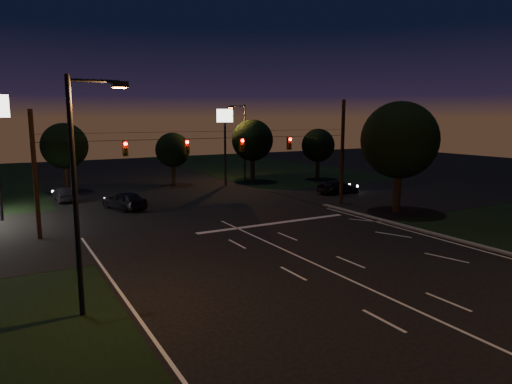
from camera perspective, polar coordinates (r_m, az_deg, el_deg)
ground at (r=22.12m, az=11.57°, el=-10.68°), size 140.00×140.00×0.00m
cross_street_right at (r=46.86m, az=17.28°, el=-0.33°), size 20.00×16.00×0.02m
center_line at (r=18.39m, az=24.36°, el=-15.57°), size 0.14×40.00×0.01m
stop_bar at (r=32.74m, az=2.32°, el=-3.93°), size 12.00×0.50×0.01m
utility_pole_right at (r=40.71m, az=10.54°, el=-1.47°), size 0.30×0.30×9.00m
utility_pole_left at (r=31.54m, az=-25.38°, el=-5.36°), size 0.28×0.28×8.00m
signal_span at (r=33.58m, az=-5.14°, el=5.86°), size 24.00×0.40×1.56m
pole_sign_right at (r=50.55m, az=-3.90°, el=7.84°), size 1.80×0.30×8.40m
street_light_left at (r=17.92m, az=-20.97°, el=1.49°), size 2.20×0.35×9.00m
street_light_right_far at (r=53.82m, az=-1.68°, el=6.88°), size 2.20×0.35×9.00m
tree_right_near at (r=37.59m, az=17.35°, el=6.11°), size 6.00×6.00×8.76m
tree_far_b at (r=50.14m, az=-22.81°, el=5.27°), size 4.60×4.60×6.98m
tree_far_c at (r=51.64m, az=-10.39°, el=5.15°), size 3.80×3.80×5.86m
tree_far_d at (r=53.45m, az=-0.50°, el=6.42°), size 4.80×4.80×7.30m
tree_far_e at (r=56.15m, az=7.71°, el=5.75°), size 4.00×4.00×6.18m
car_oncoming_a at (r=39.14m, az=-16.15°, el=-0.97°), size 3.20×4.87×1.54m
car_oncoming_b at (r=44.67m, az=-22.89°, el=-0.27°), size 1.60×3.95×1.28m
car_cross at (r=46.04m, az=10.20°, el=0.59°), size 4.48×1.87×1.29m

